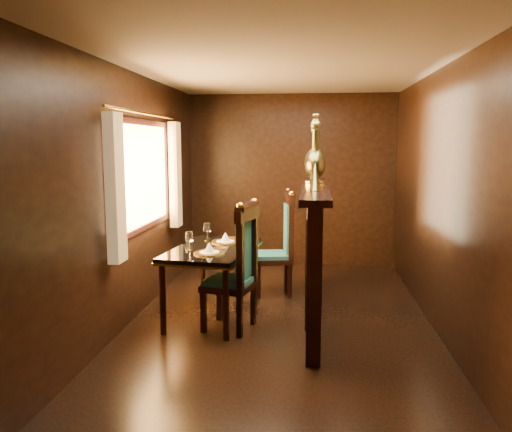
# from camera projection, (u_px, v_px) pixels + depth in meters

# --- Properties ---
(ground) EXTENTS (5.00, 5.00, 0.00)m
(ground) POSITION_uv_depth(u_px,v_px,m) (280.00, 322.00, 5.02)
(ground) COLOR black
(ground) RESTS_ON ground
(room_shell) EXTENTS (3.04, 5.04, 2.52)m
(room_shell) POSITION_uv_depth(u_px,v_px,m) (273.00, 165.00, 4.82)
(room_shell) COLOR black
(room_shell) RESTS_ON ground
(partition) EXTENTS (0.26, 2.70, 1.36)m
(partition) POSITION_uv_depth(u_px,v_px,m) (313.00, 248.00, 5.18)
(partition) COLOR black
(partition) RESTS_ON ground
(dining_table) EXTENTS (0.91, 1.33, 0.94)m
(dining_table) POSITION_uv_depth(u_px,v_px,m) (212.00, 254.00, 5.08)
(dining_table) COLOR black
(dining_table) RESTS_ON ground
(chair_left) EXTENTS (0.55, 0.57, 1.27)m
(chair_left) POSITION_uv_depth(u_px,v_px,m) (240.00, 263.00, 4.73)
(chair_left) COLOR black
(chair_left) RESTS_ON ground
(chair_right) EXTENTS (0.52, 0.54, 1.26)m
(chair_right) POSITION_uv_depth(u_px,v_px,m) (283.00, 240.00, 5.92)
(chair_right) COLOR black
(chair_right) RESTS_ON ground
(peacock_left) EXTENTS (0.21, 0.57, 0.68)m
(peacock_left) POSITION_uv_depth(u_px,v_px,m) (315.00, 152.00, 4.94)
(peacock_left) COLOR #174730
(peacock_left) RESTS_ON partition
(peacock_right) EXTENTS (0.23, 0.61, 0.72)m
(peacock_right) POSITION_uv_depth(u_px,v_px,m) (315.00, 150.00, 5.21)
(peacock_right) COLOR #174730
(peacock_right) RESTS_ON partition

